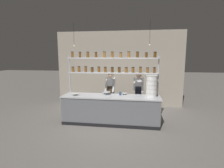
% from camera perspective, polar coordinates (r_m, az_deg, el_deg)
% --- Properties ---
extents(ground_plane, '(40.00, 40.00, 0.00)m').
position_cam_1_polar(ground_plane, '(5.92, -0.39, -12.61)').
color(ground_plane, slate).
extents(back_wall, '(5.56, 0.12, 3.27)m').
position_cam_1_polar(back_wall, '(7.77, 2.18, 4.96)').
color(back_wall, '#9E9384').
rests_on(back_wall, ground_plane).
extents(prep_counter, '(3.16, 0.76, 0.92)m').
position_cam_1_polar(prep_counter, '(5.76, -0.40, -8.36)').
color(prep_counter, slate).
rests_on(prep_counter, ground_plane).
extents(spice_shelf_unit, '(3.04, 0.28, 2.34)m').
position_cam_1_polar(spice_shelf_unit, '(5.84, 0.05, 5.72)').
color(spice_shelf_unit, '#B7BABF').
rests_on(spice_shelf_unit, ground_plane).
extents(chef_left, '(0.41, 0.33, 1.64)m').
position_cam_1_polar(chef_left, '(6.34, -0.44, -2.28)').
color(chef_left, black).
rests_on(chef_left, ground_plane).
extents(chef_center, '(0.37, 0.29, 1.63)m').
position_cam_1_polar(chef_center, '(6.38, 8.59, -2.32)').
color(chef_center, black).
rests_on(chef_center, ground_plane).
extents(container_stack, '(0.36, 0.36, 0.67)m').
position_cam_1_polar(container_stack, '(5.63, 12.80, -0.67)').
color(container_stack, white).
rests_on(container_stack, prep_counter).
extents(prep_bowl_near_left, '(0.28, 0.28, 0.08)m').
position_cam_1_polar(prep_bowl_near_left, '(5.88, -1.85, -3.00)').
color(prep_bowl_near_left, '#B2B7BC').
rests_on(prep_bowl_near_left, prep_counter).
extents(prep_bowl_center_front, '(0.18, 0.18, 0.05)m').
position_cam_1_polar(prep_bowl_center_front, '(5.85, 4.07, -3.21)').
color(prep_bowl_center_front, silver).
rests_on(prep_bowl_center_front, prep_counter).
extents(prep_bowl_center_back, '(0.23, 0.23, 0.06)m').
position_cam_1_polar(prep_bowl_center_back, '(5.83, -11.91, -3.36)').
color(prep_bowl_center_back, silver).
rests_on(prep_bowl_center_back, prep_counter).
extents(serving_cup_front, '(0.08, 0.08, 0.11)m').
position_cam_1_polar(serving_cup_front, '(5.75, 2.70, -3.12)').
color(serving_cup_front, '#334C70').
rests_on(serving_cup_front, prep_counter).
extents(pendant_light_row, '(2.42, 0.07, 0.74)m').
position_cam_1_polar(pendant_light_row, '(5.52, -0.42, 12.89)').
color(pendant_light_row, black).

